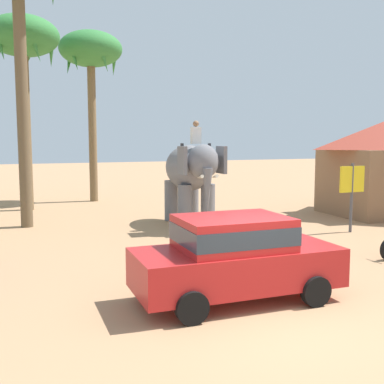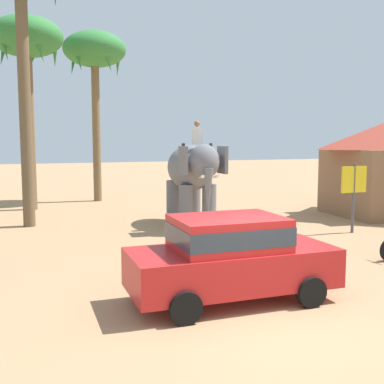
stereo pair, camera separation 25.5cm
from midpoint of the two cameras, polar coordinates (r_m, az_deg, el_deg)
The scene contains 6 objects.
ground_plane at distance 8.75m, azimuth 9.31°, elevation -15.09°, with size 120.00×120.00×0.00m, color tan.
car_sedan_foreground at distance 9.33m, azimuth 5.52°, elevation -7.68°, with size 4.16×1.99×1.70m.
elephant_with_mahout at distance 17.44m, azimuth 0.44°, elevation 2.41°, with size 1.84×3.93×3.88m.
palm_tree_behind_elephant at distance 22.97m, azimuth -19.21°, elevation 16.83°, with size 3.20×3.20×8.67m.
palm_tree_far_back at distance 25.32m, azimuth -11.50°, elevation 16.10°, with size 3.20×3.20×8.71m.
signboard_yellow at distance 16.96m, azimuth 19.55°, elevation 0.91°, with size 1.00×0.10×2.40m.
Camera 2 is at (-4.09, -7.02, 3.18)m, focal length 43.70 mm.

